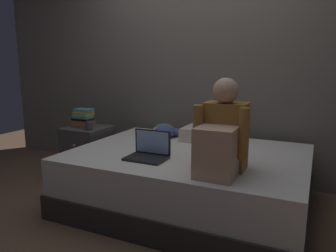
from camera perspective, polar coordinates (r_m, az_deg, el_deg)
ground_plane at (r=2.82m, az=-2.64°, el=-15.49°), size 8.00×8.00×0.00m
wall_back at (r=3.63m, az=6.23°, el=12.35°), size 5.60×0.10×2.70m
bed at (r=2.90m, az=3.68°, el=-9.38°), size 2.00×1.50×0.51m
nightstand at (r=3.72m, az=-13.95°, el=-4.53°), size 0.44×0.46×0.57m
person_sitting at (r=2.26m, az=9.51°, el=-1.92°), size 0.39×0.44×0.66m
laptop at (r=2.60m, az=-3.42°, el=-4.53°), size 0.32×0.23×0.22m
pillow at (r=3.19m, az=7.75°, el=-1.52°), size 0.56×0.36×0.13m
book_stack at (r=3.65m, az=-14.77°, el=1.28°), size 0.23×0.16×0.20m
mug at (r=3.47m, az=-13.77°, el=0.01°), size 0.08×0.08×0.09m
clothes_pile at (r=3.37m, az=-0.61°, el=-0.90°), size 0.33×0.29×0.13m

